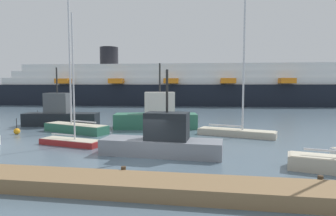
% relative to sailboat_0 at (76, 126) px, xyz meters
% --- Properties ---
extents(ground_plane, '(600.00, 600.00, 0.00)m').
position_rel_sailboat_0_xyz_m(ground_plane, '(9.25, -9.47, -0.68)').
color(ground_plane, slate).
extents(dock_pier, '(22.00, 2.37, 0.77)m').
position_rel_sailboat_0_xyz_m(dock_pier, '(9.25, -14.44, -0.36)').
color(dock_pier, olive).
rests_on(dock_pier, ground_plane).
extents(sailboat_0, '(7.36, 4.06, 14.01)m').
position_rel_sailboat_0_xyz_m(sailboat_0, '(0.00, 0.00, 0.00)').
color(sailboat_0, '#2D6B51').
rests_on(sailboat_0, ground_plane).
extents(sailboat_2, '(7.20, 3.60, 13.07)m').
position_rel_sailboat_0_xyz_m(sailboat_2, '(15.65, 0.48, -0.06)').
color(sailboat_2, '#BCB29E').
rests_on(sailboat_2, ground_plane).
extents(sailboat_3, '(5.31, 2.57, 10.13)m').
position_rel_sailboat_0_xyz_m(sailboat_3, '(2.50, -5.66, -0.24)').
color(sailboat_3, maroon).
rests_on(sailboat_3, ground_plane).
extents(fishing_boat_0, '(8.17, 2.71, 5.69)m').
position_rel_sailboat_0_xyz_m(fishing_boat_0, '(10.18, -7.69, 0.31)').
color(fishing_boat_0, gray).
rests_on(fishing_boat_0, ground_plane).
extents(fishing_boat_1, '(9.27, 4.32, 7.08)m').
position_rel_sailboat_0_xyz_m(fishing_boat_1, '(7.43, 4.17, 0.70)').
color(fishing_boat_1, '#2D6B51').
rests_on(fishing_boat_1, ground_plane).
extents(fishing_boat_3, '(8.66, 3.53, 6.76)m').
position_rel_sailboat_0_xyz_m(fishing_boat_3, '(-4.12, 4.39, 0.59)').
color(fishing_boat_3, black).
rests_on(fishing_boat_3, ground_plane).
extents(channel_buoy_0, '(0.58, 0.58, 1.54)m').
position_rel_sailboat_0_xyz_m(channel_buoy_0, '(-5.07, -1.85, -0.37)').
color(channel_buoy_0, orange).
rests_on(channel_buoy_0, ground_plane).
extents(channel_buoy_1, '(0.51, 0.51, 1.40)m').
position_rel_sailboat_0_xyz_m(channel_buoy_1, '(-9.48, 8.01, -0.41)').
color(channel_buoy_1, orange).
rests_on(channel_buoy_1, ground_plane).
extents(cruise_ship, '(90.97, 18.81, 14.36)m').
position_rel_sailboat_0_xyz_m(cruise_ship, '(3.60, 43.66, 3.86)').
color(cruise_ship, black).
rests_on(cruise_ship, ground_plane).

